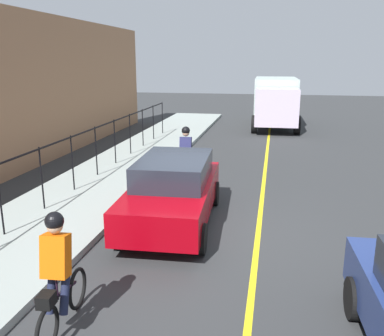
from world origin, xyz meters
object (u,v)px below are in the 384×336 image
parked_sedan_rear (173,190)px  traffic_cone_near (167,168)px  traffic_cone_far (183,156)px  cyclist_lead (186,156)px  box_truck_background (276,100)px  cyclist_follow (58,274)px

parked_sedan_rear → traffic_cone_near: (4.01, 1.20, -0.53)m
traffic_cone_far → cyclist_lead: bearing=-165.6°
parked_sedan_rear → box_truck_background: box_truck_background is taller
traffic_cone_near → parked_sedan_rear: bearing=-163.4°
cyclist_follow → traffic_cone_far: bearing=-2.1°
cyclist_follow → parked_sedan_rear: size_ratio=0.41×
traffic_cone_near → traffic_cone_far: bearing=-6.2°
box_truck_background → traffic_cone_near: 12.29m
cyclist_follow → traffic_cone_far: cyclist_follow is taller
cyclist_lead → box_truck_background: bearing=-16.7°
parked_sedan_rear → box_truck_background: size_ratio=0.66×
box_truck_background → traffic_cone_far: (-10.03, 3.31, -1.23)m
cyclist_lead → traffic_cone_far: 2.56m
cyclist_lead → traffic_cone_near: cyclist_lead is taller
traffic_cone_far → box_truck_background: bearing=-18.2°
traffic_cone_far → cyclist_follow: bearing=-177.6°
traffic_cone_near → cyclist_lead: bearing=-132.3°
box_truck_background → traffic_cone_far: bearing=-19.7°
parked_sedan_rear → traffic_cone_near: parked_sedan_rear is taller
cyclist_follow → parked_sedan_rear: bearing=-12.3°
parked_sedan_rear → traffic_cone_far: (5.70, 1.02, -0.50)m
cyclist_lead → parked_sedan_rear: bearing=-177.6°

